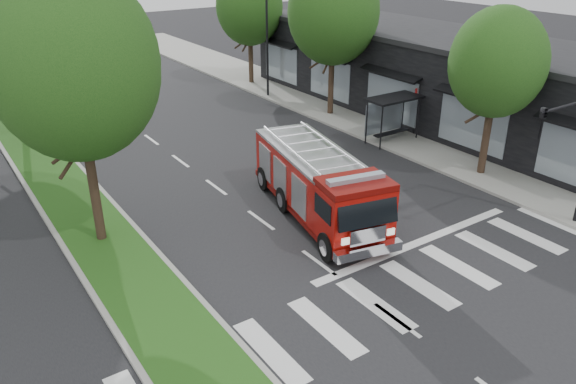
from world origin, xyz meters
name	(u,v)px	position (x,y,z in m)	size (l,w,h in m)	color
ground	(319,263)	(0.00, 0.00, 0.00)	(140.00, 140.00, 0.00)	black
sidewalk_right	(383,127)	(12.50, 10.00, 0.07)	(5.00, 80.00, 0.15)	gray
median	(33,149)	(-6.00, 18.00, 0.08)	(3.00, 50.00, 0.15)	gray
storefront_row	(439,78)	(17.00, 10.00, 2.50)	(8.00, 30.00, 5.00)	black
bus_shelter	(392,106)	(11.20, 8.15, 2.04)	(3.20, 1.60, 2.61)	black
tree_right_near	(498,63)	(11.50, 2.00, 5.51)	(4.40, 4.40, 8.05)	black
tree_right_mid	(333,12)	(11.50, 14.00, 6.49)	(5.60, 5.60, 9.72)	black
tree_right_far	(249,6)	(11.50, 24.00, 5.84)	(5.00, 5.00, 8.73)	black
tree_median_near	(74,65)	(-6.00, 6.00, 6.81)	(5.80, 5.80, 10.16)	black
tree_median_far	(2,24)	(-6.00, 20.00, 6.49)	(5.60, 5.60, 9.72)	black
streetlight_right_far	(265,34)	(10.35, 20.00, 4.48)	(2.11, 0.20, 8.00)	black
fire_engine	(318,184)	(2.23, 3.03, 1.45)	(4.35, 9.08, 3.03)	#600805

